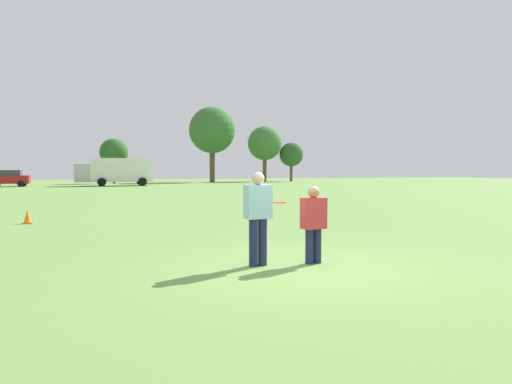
{
  "coord_description": "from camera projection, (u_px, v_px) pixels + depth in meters",
  "views": [
    {
      "loc": [
        -3.65,
        -7.47,
        1.79
      ],
      "look_at": [
        0.02,
        2.47,
        1.28
      ],
      "focal_mm": 31.55,
      "sensor_mm": 36.0,
      "label": 1
    }
  ],
  "objects": [
    {
      "name": "ground_plane",
      "position": [
        301.0,
        267.0,
        8.35
      ],
      "size": [
        170.5,
        170.5,
        0.0
      ],
      "primitive_type": "plane",
      "color": "#6B9347"
    },
    {
      "name": "player_thrower",
      "position": [
        258.0,
        213.0,
        8.4
      ],
      "size": [
        0.49,
        0.3,
        1.76
      ],
      "color": "#1E234C",
      "rests_on": "ground"
    },
    {
      "name": "player_defender",
      "position": [
        314.0,
        221.0,
        8.61
      ],
      "size": [
        0.47,
        0.29,
        1.49
      ],
      "color": "#1E234C",
      "rests_on": "ground"
    },
    {
      "name": "frisbee",
      "position": [
        279.0,
        202.0,
        8.8
      ],
      "size": [
        0.27,
        0.27,
        0.03
      ],
      "color": "#E54C33"
    },
    {
      "name": "traffic_cone",
      "position": [
        28.0,
        217.0,
        15.1
      ],
      "size": [
        0.32,
        0.32,
        0.48
      ],
      "color": "#D8590C",
      "rests_on": "ground"
    },
    {
      "name": "parked_car_center",
      "position": [
        9.0,
        178.0,
        49.32
      ],
      "size": [
        4.25,
        2.3,
        1.82
      ],
      "color": "maroon",
      "rests_on": "ground"
    },
    {
      "name": "box_truck",
      "position": [
        116.0,
        171.0,
        51.78
      ],
      "size": [
        8.56,
        3.16,
        3.18
      ],
      "color": "white",
      "rests_on": "ground"
    },
    {
      "name": "tree_east_birch",
      "position": [
        114.0,
        153.0,
        61.03
      ],
      "size": [
        3.75,
        3.75,
        6.1
      ],
      "color": "brown",
      "rests_on": "ground"
    },
    {
      "name": "tree_east_oak",
      "position": [
        212.0,
        130.0,
        68.23
      ],
      "size": [
        7.02,
        7.02,
        11.41
      ],
      "color": "brown",
      "rests_on": "ground"
    },
    {
      "name": "tree_far_east_pine",
      "position": [
        265.0,
        143.0,
        71.77
      ],
      "size": [
        5.44,
        5.44,
        8.84
      ],
      "color": "brown",
      "rests_on": "ground"
    },
    {
      "name": "tree_far_west_pine",
      "position": [
        291.0,
        155.0,
        72.68
      ],
      "size": [
        3.87,
        3.87,
        6.29
      ],
      "color": "brown",
      "rests_on": "ground"
    }
  ]
}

